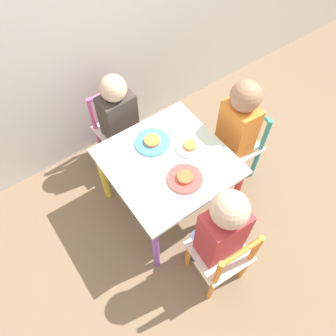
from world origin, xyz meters
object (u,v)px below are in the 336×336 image
object	(u,v)px
chair_orange	(222,256)
child_right	(236,127)
plate_front	(185,178)
chair_pink	(117,130)
storage_bin	(128,140)
kids_table	(168,167)
child_back	(120,118)
plate_right	(190,146)
chair_teal	(238,145)
child_front	(220,230)
plate_back	(152,142)

from	to	relation	value
chair_orange	child_right	bearing A→B (deg)	-131.21
child_right	plate_front	size ratio (longest dim) A/B	4.29
chair_pink	storage_bin	size ratio (longest dim) A/B	1.89
kids_table	plate_front	xyz separation A→B (m)	(-0.00, -0.14, 0.07)
kids_table	child_back	size ratio (longest dim) A/B	0.87
kids_table	storage_bin	distance (m)	0.63
kids_table	child_right	size ratio (longest dim) A/B	0.80
child_back	child_right	distance (m)	0.67
chair_pink	plate_right	world-z (taller)	chair_pink
kids_table	chair_pink	xyz separation A→B (m)	(-0.03, 0.51, -0.15)
chair_teal	child_back	xyz separation A→B (m)	(-0.54, 0.48, 0.16)
chair_orange	child_front	distance (m)	0.21
chair_pink	child_front	world-z (taller)	child_front
child_back	plate_back	distance (m)	0.31
kids_table	child_front	bearing A→B (deg)	-94.15
child_right	storage_bin	bearing A→B (deg)	-140.57
child_front	chair_teal	bearing A→B (deg)	-138.36
storage_bin	kids_table	bearing A→B (deg)	-94.34
plate_front	storage_bin	size ratio (longest dim) A/B	0.64
chair_orange	storage_bin	bearing A→B (deg)	-90.10
storage_bin	plate_back	bearing A→B (deg)	-95.91
kids_table	storage_bin	xyz separation A→B (m)	(0.04, 0.54, -0.32)
plate_front	chair_teal	bearing A→B (deg)	12.27
child_right	chair_pink	bearing A→B (deg)	-134.49
chair_teal	child_back	world-z (taller)	child_back
child_back	plate_back	bearing A→B (deg)	-88.28
plate_back	chair_pink	bearing A→B (deg)	95.06
child_back	child_right	world-z (taller)	child_right
chair_teal	child_front	size ratio (longest dim) A/B	0.68
child_back	plate_right	bearing A→B (deg)	-72.54
plate_right	chair_teal	bearing A→B (deg)	-5.17
child_right	chair_orange	bearing A→B (deg)	-41.65
chair_pink	child_back	world-z (taller)	child_back
chair_orange	child_front	xyz separation A→B (m)	(0.00, 0.06, 0.20)
child_back	plate_back	size ratio (longest dim) A/B	3.69
plate_right	storage_bin	bearing A→B (deg)	100.83
storage_bin	plate_front	bearing A→B (deg)	-93.43
chair_orange	plate_back	bearing A→B (deg)	-89.09
chair_teal	chair_orange	distance (m)	0.72
child_back	child_right	bearing A→B (deg)	-48.53
plate_back	plate_right	distance (m)	0.20
chair_pink	child_front	distance (m)	0.98
child_back	child_right	size ratio (longest dim) A/B	0.93
chair_teal	storage_bin	size ratio (longest dim) A/B	1.89
child_right	plate_right	xyz separation A→B (m)	(-0.30, 0.03, 0.02)
plate_back	plate_front	size ratio (longest dim) A/B	1.08
kids_table	plate_right	distance (m)	0.16
chair_orange	plate_right	size ratio (longest dim) A/B	3.42
chair_orange	kids_table	bearing A→B (deg)	-90.00
storage_bin	child_front	bearing A→B (deg)	-94.25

